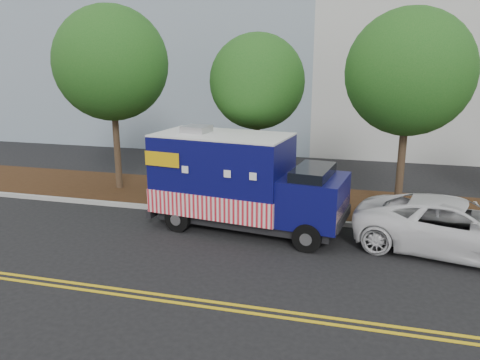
# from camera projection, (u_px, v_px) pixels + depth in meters

# --- Properties ---
(ground) EXTENTS (120.00, 120.00, 0.00)m
(ground) POSITION_uv_depth(u_px,v_px,m) (206.00, 229.00, 15.31)
(ground) COLOR black
(ground) RESTS_ON ground
(curb) EXTENTS (120.00, 0.18, 0.15)m
(curb) POSITION_uv_depth(u_px,v_px,m) (219.00, 213.00, 16.60)
(curb) COLOR #9E9E99
(curb) RESTS_ON ground
(mulch_strip) EXTENTS (120.00, 4.00, 0.15)m
(mulch_strip) POSITION_uv_depth(u_px,v_px,m) (234.00, 196.00, 18.56)
(mulch_strip) COLOR black
(mulch_strip) RESTS_ON ground
(centerline_near) EXTENTS (120.00, 0.10, 0.01)m
(centerline_near) POSITION_uv_depth(u_px,v_px,m) (146.00, 293.00, 11.15)
(centerline_near) COLOR gold
(centerline_near) RESTS_ON ground
(centerline_far) EXTENTS (120.00, 0.10, 0.01)m
(centerline_far) POSITION_uv_depth(u_px,v_px,m) (141.00, 298.00, 10.92)
(centerline_far) COLOR gold
(centerline_far) RESTS_ON ground
(tree_a) EXTENTS (4.47, 4.47, 7.44)m
(tree_a) POSITION_uv_depth(u_px,v_px,m) (111.00, 64.00, 18.29)
(tree_a) COLOR #38281C
(tree_a) RESTS_ON ground
(tree_b) EXTENTS (3.51, 3.51, 6.33)m
(tree_b) POSITION_uv_depth(u_px,v_px,m) (257.00, 82.00, 17.12)
(tree_b) COLOR #38281C
(tree_b) RESTS_ON ground
(tree_c) EXTENTS (4.15, 4.15, 7.03)m
(tree_c) POSITION_uv_depth(u_px,v_px,m) (409.00, 73.00, 15.24)
(tree_c) COLOR #38281C
(tree_c) RESTS_ON ground
(sign_post) EXTENTS (0.06, 0.06, 2.40)m
(sign_post) POSITION_uv_depth(u_px,v_px,m) (178.00, 179.00, 16.84)
(sign_post) COLOR #473828
(sign_post) RESTS_ON ground
(food_truck) EXTENTS (6.50, 3.13, 3.30)m
(food_truck) POSITION_uv_depth(u_px,v_px,m) (238.00, 184.00, 15.03)
(food_truck) COLOR black
(food_truck) RESTS_ON ground
(white_car) EXTENTS (6.00, 3.71, 1.55)m
(white_car) POSITION_uv_depth(u_px,v_px,m) (456.00, 227.00, 13.25)
(white_car) COLOR silver
(white_car) RESTS_ON ground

